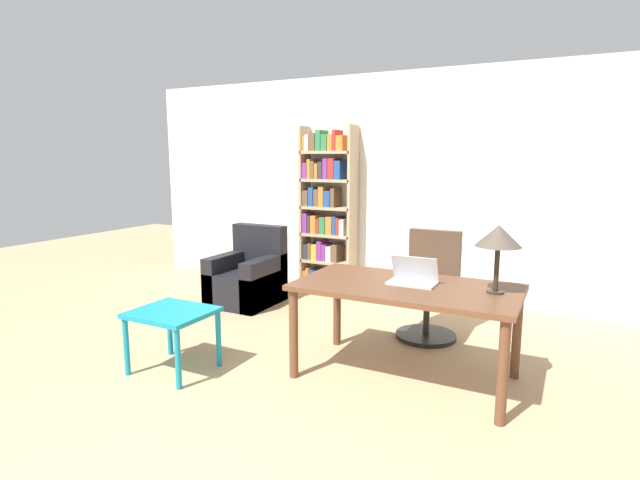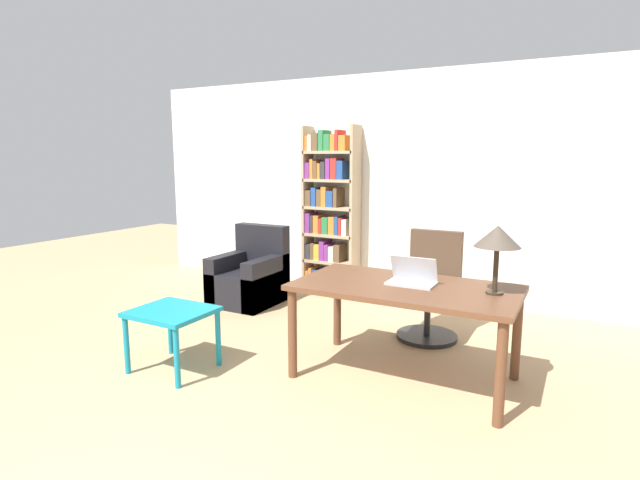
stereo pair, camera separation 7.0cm
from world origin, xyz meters
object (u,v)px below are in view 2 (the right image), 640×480
side_table_blue (172,319)px  laptop (412,278)px  table_lamp (498,238)px  armchair (250,278)px  desk (405,297)px  office_chair (430,291)px  bookshelf (328,211)px

side_table_blue → laptop: bearing=24.4°
table_lamp → armchair: (-2.90, 1.04, -0.86)m
desk → office_chair: size_ratio=1.64×
desk → office_chair: 1.03m
armchair → bookshelf: (0.52, 0.99, 0.74)m
armchair → bookshelf: bearing=62.2°
office_chair → bookshelf: bearing=146.6°
side_table_blue → table_lamp: bearing=19.0°
laptop → office_chair: office_chair is taller
table_lamp → armchair: 3.20m
desk → bookshelf: bearing=129.8°
laptop → bookshelf: size_ratio=0.17×
armchair → bookshelf: bookshelf is taller
table_lamp → bookshelf: (-2.38, 2.03, -0.12)m
desk → armchair: 2.56m
desk → table_lamp: (0.63, 0.07, 0.49)m
laptop → side_table_blue: size_ratio=0.59×
table_lamp → side_table_blue: (-2.32, -0.80, -0.72)m
office_chair → armchair: office_chair is taller
desk → office_chair: (-0.09, 1.00, -0.21)m
table_lamp → armchair: bearing=160.3°
desk → table_lamp: size_ratio=3.38×
laptop → side_table_blue: bearing=-155.6°
office_chair → armchair: (-2.19, 0.11, -0.16)m
bookshelf → armchair: bearing=-117.8°
side_table_blue → armchair: bearing=107.7°
office_chair → bookshelf: bookshelf is taller
side_table_blue → armchair: 1.93m
laptop → armchair: size_ratio=0.40×
armchair → table_lamp: bearing=-19.7°
table_lamp → laptop: bearing=-178.2°
bookshelf → laptop: bearing=-49.0°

